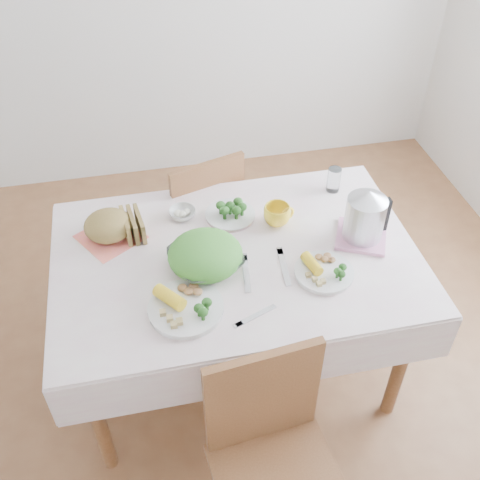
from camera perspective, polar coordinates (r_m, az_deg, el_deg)
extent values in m
plane|color=brown|center=(2.89, -0.31, -12.48)|extent=(3.60, 3.60, 0.00)
cube|color=brown|center=(2.60, -0.34, -7.67)|extent=(1.40, 0.90, 0.75)
cube|color=silver|center=(2.32, -0.38, -1.57)|extent=(1.50, 1.00, 0.01)
cube|color=brown|center=(3.00, -4.61, 2.80)|extent=(0.50, 0.50, 0.89)
imported|color=white|center=(2.25, -3.51, -2.07)|extent=(0.35, 0.35, 0.07)
cylinder|color=white|center=(2.11, -5.52, -6.95)|extent=(0.36, 0.36, 0.02)
cylinder|color=white|center=(2.25, 8.53, -3.25)|extent=(0.26, 0.26, 0.02)
cylinder|color=beige|center=(2.49, -1.01, 2.55)|extent=(0.26, 0.26, 0.02)
cube|color=#FF7563|center=(2.46, -13.00, 0.32)|extent=(0.32, 0.32, 0.00)
ellipsoid|color=brown|center=(2.42, -13.20, 1.31)|extent=(0.21, 0.20, 0.12)
imported|color=white|center=(2.50, -5.87, 2.70)|extent=(0.15, 0.15, 0.04)
imported|color=yellow|center=(2.44, 3.78, 2.56)|extent=(0.15, 0.15, 0.09)
cylinder|color=white|center=(2.65, 9.52, 6.17)|extent=(0.08, 0.08, 0.12)
cube|color=pink|center=(2.44, 12.19, 0.36)|extent=(0.27, 0.27, 0.02)
cylinder|color=#B2B5BA|center=(2.37, 12.57, 2.40)|extent=(0.22, 0.22, 0.23)
cube|color=silver|center=(2.23, 0.62, -3.43)|extent=(0.05, 0.21, 0.00)
cube|color=silver|center=(2.27, 4.49, -2.74)|extent=(0.04, 0.21, 0.00)
cube|color=silver|center=(2.09, 1.61, -7.68)|extent=(0.17, 0.08, 0.00)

